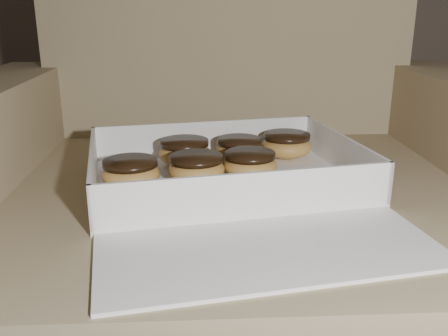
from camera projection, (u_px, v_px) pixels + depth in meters
The scene contains 13 objects.
armchair at pixel (236, 238), 0.95m from camera, with size 1.01×0.85×1.05m.
bakery_box at pixel (233, 185), 0.79m from camera, with size 0.50×0.56×0.07m.
donut_a at pixel (239, 149), 0.92m from camera, with size 0.09×0.09×0.04m.
donut_b at pixel (287, 145), 0.94m from camera, with size 0.09×0.09×0.05m.
donut_c at pixel (250, 164), 0.83m from camera, with size 0.09×0.09×0.04m.
donut_d at pixel (131, 173), 0.78m from camera, with size 0.09×0.09×0.05m.
donut_e at pixel (185, 152), 0.90m from camera, with size 0.09×0.09×0.05m.
donut_f at pixel (196, 168), 0.81m from camera, with size 0.09×0.09×0.05m.
crumb_a at pixel (116, 207), 0.71m from camera, with size 0.01×0.01×0.00m, color black.
crumb_b at pixel (295, 186), 0.79m from camera, with size 0.01×0.01×0.00m, color black.
crumb_c at pixel (328, 175), 0.84m from camera, with size 0.01×0.01×0.00m, color black.
crumb_d at pixel (225, 193), 0.76m from camera, with size 0.01×0.01×0.00m, color black.
crumb_e at pixel (249, 200), 0.73m from camera, with size 0.01×0.01×0.00m, color black.
Camera 1 is at (0.30, 0.19, 0.75)m, focal length 40.00 mm.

